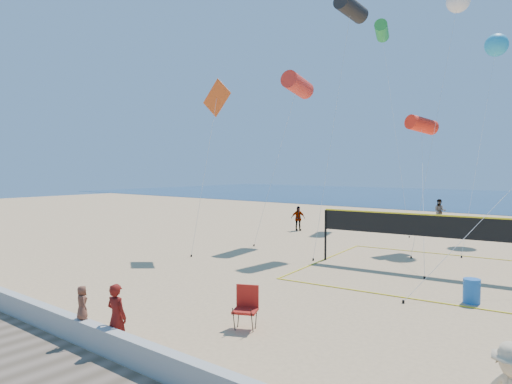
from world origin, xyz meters
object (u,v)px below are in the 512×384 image
Objects in this scene: woman at (117,317)px; camp_chair at (246,304)px; volleyball_net at (424,232)px; trash_barrel at (472,291)px.

camp_chair is at bearing -121.97° from woman.
woman is 13.14m from volleyball_net.
woman is at bearing -108.87° from volleyball_net.
camp_chair is 1.62× the size of trash_barrel.
woman reaches higher than trash_barrel.
trash_barrel is 4.64m from volleyball_net.
woman is at bearing -140.39° from camp_chair.
woman is 0.16× the size of volleyball_net.
volleyball_net is (1.51, 9.75, 1.00)m from camp_chair.
woman is at bearing -121.58° from trash_barrel.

